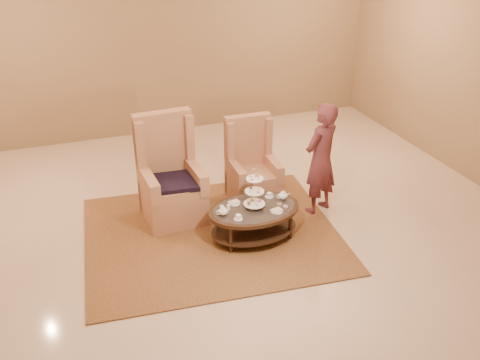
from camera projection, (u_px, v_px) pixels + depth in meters
name	position (u px, v px, depth m)	size (l,w,h in m)	color
ground	(235.00, 243.00, 6.74)	(8.00, 8.00, 0.00)	beige
ceiling	(235.00, 243.00, 6.74)	(8.00, 8.00, 0.02)	white
wall_back	(158.00, 37.00, 9.27)	(8.00, 0.04, 3.50)	#9A7A54
rug	(212.00, 234.00, 6.90)	(3.40, 2.92, 0.02)	olive
tea_table	(254.00, 213.00, 6.68)	(1.22, 0.87, 0.98)	black
armchair_left	(171.00, 184.00, 7.12)	(0.80, 0.83, 1.42)	tan
armchair_right	(252.00, 173.00, 7.57)	(0.67, 0.69, 1.21)	tan
person	(321.00, 159.00, 7.10)	(0.67, 0.58, 1.56)	#5F282E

